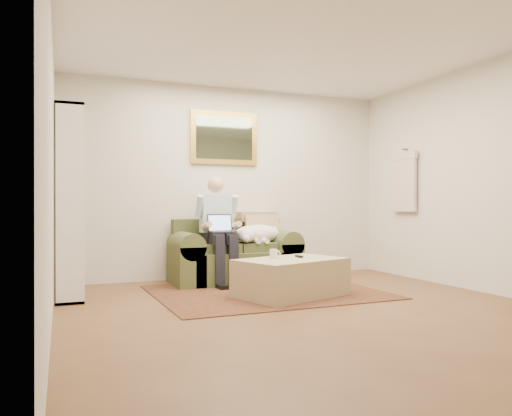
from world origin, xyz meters
TOP-DOWN VIEW (x-y plane):
  - room_shell at (0.00, 0.35)m, footprint 4.51×5.00m
  - rug at (-0.02, 1.17)m, footprint 2.52×2.05m
  - sofa at (-0.10, 2.06)m, footprint 1.60×0.82m
  - seated_man at (-0.34, 1.91)m, footprint 0.53×0.75m
  - laptop at (-0.34, 1.85)m, footprint 0.31×0.25m
  - sleeping_dog at (0.18, 1.98)m, footprint 0.66×0.42m
  - ottoman at (0.12, 0.82)m, footprint 1.29×1.04m
  - coffee_mug at (-0.05, 0.91)m, footprint 0.08×0.08m
  - tv_remote at (0.26, 0.93)m, footprint 0.07×0.16m
  - bookshelf at (-2.10, 1.60)m, footprint 0.28×0.80m
  - wall_mirror at (-0.10, 2.47)m, footprint 0.94×0.04m
  - hanging_shirt at (2.19, 1.60)m, footprint 0.06×0.52m

SIDE VIEW (x-z plane):
  - rug at x=-0.02m, z-range 0.00..0.01m
  - ottoman at x=0.12m, z-range 0.00..0.41m
  - sofa at x=-0.10m, z-range -0.20..0.76m
  - tv_remote at x=0.26m, z-range 0.41..0.43m
  - coffee_mug at x=-0.05m, z-range 0.41..0.51m
  - sleeping_dog at x=0.18m, z-range 0.49..0.74m
  - seated_man at x=-0.34m, z-range 0.00..1.35m
  - laptop at x=-0.34m, z-range 0.59..0.82m
  - bookshelf at x=-2.10m, z-range 0.00..2.00m
  - room_shell at x=0.00m, z-range 0.00..2.61m
  - hanging_shirt at x=2.19m, z-range 0.90..1.80m
  - wall_mirror at x=-0.10m, z-range 1.54..2.26m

